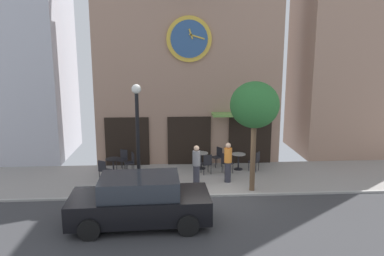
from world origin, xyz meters
name	(u,v)px	position (x,y,z in m)	size (l,w,h in m)	color
ground_plane	(219,208)	(0.00, -0.95, -0.02)	(25.06, 10.41, 0.13)	gray
clock_building	(188,50)	(-0.76, 5.28, 5.39)	(8.78, 3.33, 10.50)	#9E7A66
neighbor_building_left	(9,0)	(-9.39, 6.49, 7.77)	(5.07, 4.51, 15.55)	#B2B2BC
neighbor_building_right	(359,17)	(8.11, 6.26, 7.03)	(6.03, 4.05, 14.05)	#9E7A66
street_lamp	(138,137)	(-2.91, 0.94, 2.09)	(0.36, 0.36, 4.12)	black
street_tree	(255,106)	(1.48, 0.58, 3.32)	(1.85, 1.66, 4.24)	brown
cafe_table_center_left	(113,164)	(-4.16, 2.77, 0.50)	(0.66, 0.66, 0.74)	black
cafe_table_rightmost	(201,158)	(-0.26, 3.40, 0.51)	(0.64, 0.64, 0.76)	black
cafe_table_leftmost	(238,159)	(1.44, 3.19, 0.50)	(0.64, 0.64, 0.74)	black
cafe_chair_right_end	(104,169)	(-4.45, 2.00, 0.53)	(0.54, 0.54, 0.90)	black
cafe_chair_near_lamp	(131,161)	(-3.43, 3.07, 0.53)	(0.50, 0.50, 0.90)	black
cafe_chair_outer	(256,160)	(2.16, 2.89, 0.53)	(0.56, 0.56, 0.90)	black
cafe_chair_curbside	(226,162)	(0.79, 2.69, 0.53)	(0.54, 0.54, 0.90)	black
cafe_chair_near_tree	(207,163)	(-0.08, 2.61, 0.53)	(0.49, 0.49, 0.90)	black
cafe_chair_left_end	(218,155)	(0.55, 3.75, 0.53)	(0.55, 0.55, 0.90)	black
cafe_chair_by_entrance	(123,158)	(-3.85, 3.57, 0.53)	(0.55, 0.55, 0.90)	black
pedestrian_grey	(196,165)	(-0.64, 1.22, 0.86)	(0.45, 0.45, 1.67)	#2D2D38
pedestrian_orange	(228,162)	(0.68, 1.56, 0.86)	(0.43, 0.43, 1.67)	#2D2D38
parked_car_black	(140,201)	(-2.65, -2.06, 0.76)	(4.36, 2.14, 1.55)	black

